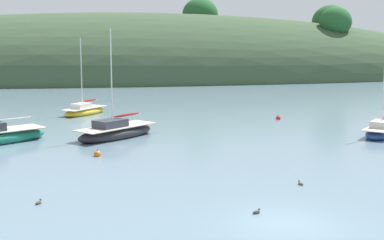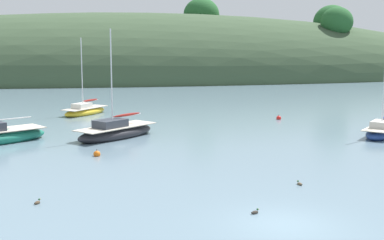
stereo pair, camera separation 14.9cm
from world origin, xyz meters
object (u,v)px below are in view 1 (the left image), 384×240
Objects in this scene: sailboat_cream_ketch at (84,111)px; mooring_buoy_outer at (278,118)px; mooring_buoy_channel at (97,154)px; sailboat_white_near at (382,131)px; duck_straggler at (257,212)px; sailboat_black_sloop at (116,132)px; duck_lone_left at (39,203)px; duck_trailing at (301,184)px.

mooring_buoy_outer is (17.79, -6.62, -0.24)m from sailboat_cream_ketch.
sailboat_white_near is at bearing 8.79° from mooring_buoy_channel.
sailboat_black_sloop is at bearing 105.08° from duck_straggler.
mooring_buoy_channel is 1.31× the size of duck_straggler.
duck_straggler is 1.03× the size of duck_lone_left.
sailboat_white_near reaches higher than duck_straggler.
sailboat_white_near is at bearing -35.78° from sailboat_cream_ketch.
mooring_buoy_outer is 1.28× the size of duck_trailing.
mooring_buoy_outer is 27.44m from duck_straggler.
duck_straggler is (-15.01, -15.80, -0.32)m from sailboat_white_near.
sailboat_white_near is 14.38× the size of mooring_buoy_outer.
sailboat_cream_ketch is 14.31× the size of mooring_buoy_outer.
sailboat_black_sloop is 13.59m from sailboat_cream_ketch.
duck_trailing is 12.62m from duck_lone_left.
sailboat_cream_ketch is 29.11m from duck_lone_left.
sailboat_white_near is at bearing 46.13° from duck_trailing.
duck_trailing is at bearing -60.10° from sailboat_black_sloop.
mooring_buoy_channel is (1.14, -19.61, -0.24)m from sailboat_cream_ketch.
sailboat_cream_ketch is at bearing 159.58° from mooring_buoy_outer.
sailboat_cream_ketch reaches higher than duck_straggler.
sailboat_black_sloop reaches higher than sailboat_cream_ketch.
sailboat_white_near is at bearing 46.47° from duck_straggler.
sailboat_cream_ketch is at bearing 144.22° from sailboat_white_near.
sailboat_black_sloop is at bearing -79.20° from sailboat_cream_ketch.
duck_trailing is 5.21m from duck_straggler.
sailboat_cream_ketch is 19.31× the size of duck_lone_left.
sailboat_black_sloop is 15.41× the size of mooring_buoy_outer.
mooring_buoy_outer is at bearing 49.36° from duck_lone_left.
sailboat_black_sloop is 6.42m from mooring_buoy_channel.
duck_straggler is at bearing -62.65° from mooring_buoy_channel.
mooring_buoy_channel reaches higher than duck_lone_left.
duck_lone_left is at bearing -105.46° from mooring_buoy_channel.
mooring_buoy_channel is at bearing -142.04° from mooring_buoy_outer.
sailboat_white_near is 18.89× the size of duck_straggler.
duck_lone_left is (-19.27, -22.45, -0.07)m from mooring_buoy_outer.
duck_straggler is at bearing -111.81° from mooring_buoy_outer.
sailboat_white_near is 1.01× the size of sailboat_cream_ketch.
duck_lone_left is at bearing -92.91° from sailboat_cream_ketch.
duck_lone_left is (-12.59, -0.82, 0.00)m from duck_trailing.
sailboat_white_near reaches higher than mooring_buoy_outer.
duck_trailing is 1.06× the size of duck_lone_left.
sailboat_cream_ketch is at bearing 87.09° from duck_lone_left.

